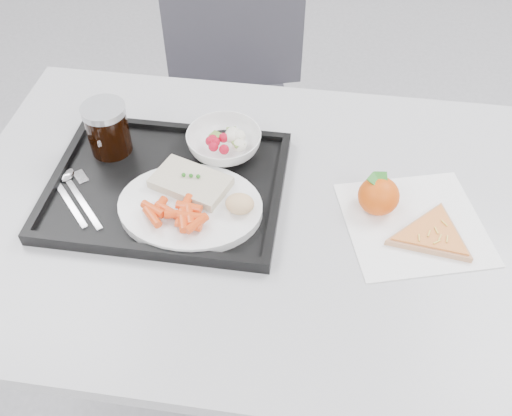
% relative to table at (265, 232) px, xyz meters
% --- Properties ---
extents(table, '(1.20, 0.80, 0.75)m').
position_rel_table_xyz_m(table, '(0.00, 0.00, 0.00)').
color(table, silver).
rests_on(table, ground).
extents(chair, '(0.53, 0.53, 0.93)m').
position_rel_table_xyz_m(chair, '(-0.20, 0.67, -0.15)').
color(chair, '#37363E').
rests_on(chair, ground).
extents(tray, '(0.45, 0.35, 0.03)m').
position_rel_table_xyz_m(tray, '(-0.20, 0.02, 0.08)').
color(tray, black).
rests_on(tray, table).
extents(dinner_plate, '(0.27, 0.27, 0.02)m').
position_rel_table_xyz_m(dinner_plate, '(-0.14, -0.04, 0.09)').
color(dinner_plate, white).
rests_on(dinner_plate, tray).
extents(fish_fillet, '(0.16, 0.13, 0.03)m').
position_rel_table_xyz_m(fish_fillet, '(-0.14, 0.01, 0.11)').
color(fish_fillet, beige).
rests_on(fish_fillet, dinner_plate).
extents(bread_roll, '(0.06, 0.06, 0.03)m').
position_rel_table_xyz_m(bread_roll, '(-0.04, -0.04, 0.12)').
color(bread_roll, '#E6B386').
rests_on(bread_roll, dinner_plate).
extents(salad_bowl, '(0.15, 0.15, 0.05)m').
position_rel_table_xyz_m(salad_bowl, '(-0.10, 0.14, 0.11)').
color(salad_bowl, white).
rests_on(salad_bowl, tray).
extents(cola_glass, '(0.09, 0.09, 0.11)m').
position_rel_table_xyz_m(cola_glass, '(-0.34, 0.11, 0.14)').
color(cola_glass, black).
rests_on(cola_glass, tray).
extents(cutlery, '(0.14, 0.15, 0.01)m').
position_rel_table_xyz_m(cutlery, '(-0.37, -0.02, 0.08)').
color(cutlery, silver).
rests_on(cutlery, tray).
extents(napkin, '(0.31, 0.30, 0.00)m').
position_rel_table_xyz_m(napkin, '(0.28, 0.00, 0.07)').
color(napkin, white).
rests_on(napkin, table).
extents(tangerine, '(0.10, 0.10, 0.07)m').
position_rel_table_xyz_m(tangerine, '(0.21, 0.03, 0.10)').
color(tangerine, orange).
rests_on(tangerine, napkin).
extents(pizza_slice, '(0.23, 0.23, 0.02)m').
position_rel_table_xyz_m(pizza_slice, '(0.31, -0.03, 0.08)').
color(pizza_slice, tan).
rests_on(pizza_slice, napkin).
extents(carrot_pile, '(0.13, 0.09, 0.02)m').
position_rel_table_xyz_m(carrot_pile, '(-0.15, -0.08, 0.11)').
color(carrot_pile, '#E84615').
rests_on(carrot_pile, dinner_plate).
extents(salad_contents, '(0.08, 0.08, 0.02)m').
position_rel_table_xyz_m(salad_contents, '(-0.09, 0.13, 0.12)').
color(salad_contents, '#AE0B21').
rests_on(salad_contents, salad_bowl).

